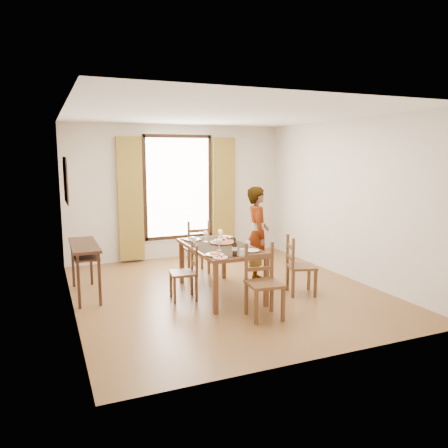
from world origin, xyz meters
name	(u,v)px	position (x,y,z in m)	size (l,w,h in m)	color
ground	(225,291)	(0.00, 0.00, 0.00)	(5.00, 5.00, 0.00)	brown
room_shell	(222,192)	(0.00, 0.13, 1.54)	(4.60, 5.10, 2.74)	beige
console_table	(84,251)	(-2.03, 0.60, 0.68)	(0.38, 1.20, 0.80)	black
dining_table	(220,250)	(-0.13, -0.11, 0.69)	(0.88, 1.65, 0.76)	brown
chair_west	(185,273)	(-0.69, -0.14, 0.39)	(0.41, 0.41, 0.84)	brown
chair_north	(196,248)	(-0.07, 1.16, 0.45)	(0.44, 0.44, 0.97)	brown
chair_south	(263,284)	(0.03, -1.21, 0.45)	(0.47, 0.47, 0.96)	brown
chair_east	(299,267)	(0.98, -0.58, 0.42)	(0.50, 0.50, 0.90)	brown
man	(257,235)	(0.70, 0.28, 0.80)	(0.55, 0.67, 1.59)	gray
plate_sw	(215,254)	(-0.44, -0.69, 0.78)	(0.27, 0.27, 0.05)	silver
plate_se	(251,250)	(0.12, -0.65, 0.78)	(0.27, 0.27, 0.05)	silver
plate_nw	(192,238)	(-0.38, 0.45, 0.78)	(0.27, 0.27, 0.05)	silver
plate_ne	(225,236)	(0.19, 0.43, 0.78)	(0.27, 0.27, 0.05)	silver
pasta_platter	(223,240)	(-0.04, 0.02, 0.81)	(0.40, 0.40, 0.10)	#C14018
caprese_plate	(220,257)	(-0.43, -0.86, 0.78)	(0.20, 0.20, 0.04)	silver
wine_glass_a	(219,244)	(-0.28, -0.44, 0.85)	(0.08, 0.08, 0.18)	white
wine_glass_b	(220,235)	(0.02, 0.24, 0.85)	(0.08, 0.08, 0.18)	white
wine_glass_c	(206,236)	(-0.23, 0.23, 0.85)	(0.08, 0.08, 0.18)	white
tumbler_a	(248,244)	(0.18, -0.41, 0.81)	(0.07, 0.07, 0.10)	silver
tumbler_b	(193,240)	(-0.45, 0.21, 0.81)	(0.07, 0.07, 0.10)	silver
tumbler_c	(242,252)	(-0.12, -0.86, 0.81)	(0.07, 0.07, 0.10)	silver
wine_bottle	(235,247)	(-0.20, -0.81, 0.88)	(0.07, 0.07, 0.25)	black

